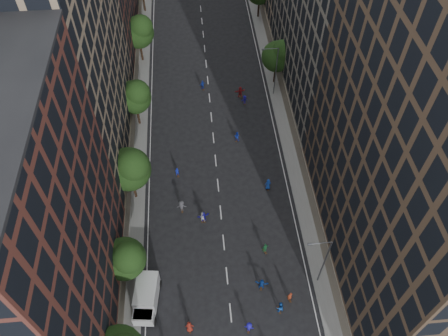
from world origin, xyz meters
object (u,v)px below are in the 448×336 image
at_px(streetlamp_far, 275,69).
at_px(cargo_van, 146,297).
at_px(streetlamp_near, 323,260).
at_px(skater_2, 280,307).

height_order(streetlamp_far, cargo_van, streetlamp_far).
bearing_deg(streetlamp_near, skater_2, -146.86).
relative_size(streetlamp_far, cargo_van, 1.60).
height_order(streetlamp_far, skater_2, streetlamp_far).
bearing_deg(streetlamp_far, cargo_van, -120.01).
bearing_deg(streetlamp_near, cargo_van, -177.02).
bearing_deg(cargo_van, streetlamp_near, 10.00).
xyz_separation_m(cargo_van, skater_2, (14.75, -2.18, -0.56)).
bearing_deg(skater_2, streetlamp_far, -110.35).
bearing_deg(cargo_van, streetlamp_far, 67.01).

